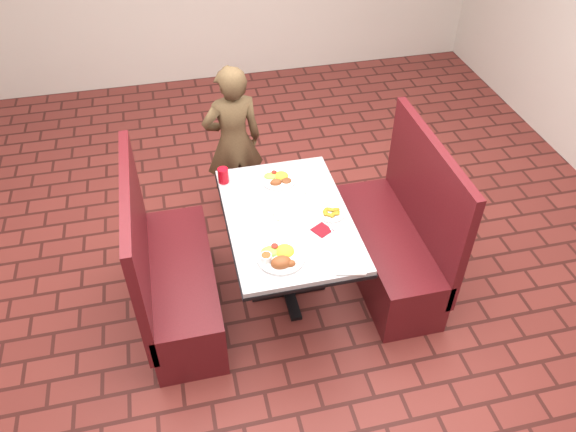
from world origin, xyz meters
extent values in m
plane|color=maroon|center=(0.00, 0.00, 0.00)|extent=(7.00, 7.00, 0.00)
cube|color=#ABADB0|center=(0.00, 0.00, 0.73)|extent=(0.80, 1.20, 0.03)
cube|color=black|center=(0.00, 0.00, 0.70)|extent=(0.81, 1.21, 0.02)
cylinder|color=black|center=(0.00, 0.00, 0.36)|extent=(0.10, 0.10, 0.69)
cube|color=black|center=(0.00, 0.00, 0.01)|extent=(0.55, 0.08, 0.03)
cube|color=black|center=(0.00, 0.00, 0.01)|extent=(0.08, 0.55, 0.03)
cube|color=#5B1419|center=(-0.75, 0.00, 0.23)|extent=(0.45, 1.20, 0.45)
cube|color=#5B1419|center=(-0.97, 0.00, 0.70)|extent=(0.06, 1.20, 0.95)
cube|color=#5B1419|center=(0.75, 0.00, 0.23)|extent=(0.45, 1.20, 0.45)
cube|color=#5B1419|center=(0.97, 0.00, 0.70)|extent=(0.06, 1.20, 0.95)
imported|color=brown|center=(-0.20, 1.07, 0.66)|extent=(0.52, 0.37, 1.32)
cylinder|color=white|center=(-0.13, -0.37, 0.76)|extent=(0.29, 0.29, 0.02)
ellipsoid|color=yellow|center=(-0.10, -0.33, 0.79)|extent=(0.12, 0.12, 0.05)
ellipsoid|color=#82BA4A|center=(-0.18, -0.31, 0.79)|extent=(0.12, 0.10, 0.04)
cylinder|color=red|center=(-0.15, -0.29, 0.79)|extent=(0.04, 0.04, 0.01)
ellipsoid|color=#954D26|center=(-0.14, -0.43, 0.80)|extent=(0.13, 0.10, 0.07)
ellipsoid|color=#954D26|center=(-0.09, -0.44, 0.79)|extent=(0.07, 0.05, 0.05)
cylinder|color=white|center=(-0.22, -0.38, 0.79)|extent=(0.07, 0.07, 0.04)
cylinder|color=brown|center=(-0.22, -0.38, 0.81)|extent=(0.06, 0.06, 0.01)
cylinder|color=white|center=(0.02, 0.38, 0.76)|extent=(0.24, 0.24, 0.01)
ellipsoid|color=yellow|center=(0.05, 0.42, 0.79)|extent=(0.10, 0.10, 0.04)
ellipsoid|color=#82BA4A|center=(-0.03, 0.43, 0.78)|extent=(0.10, 0.08, 0.03)
cylinder|color=red|center=(0.00, 0.45, 0.78)|extent=(0.04, 0.04, 0.01)
ellipsoid|color=brown|center=(0.07, 0.35, 0.78)|extent=(0.07, 0.07, 0.03)
ellipsoid|color=#954D26|center=(-0.01, 0.34, 0.79)|extent=(0.08, 0.06, 0.05)
cylinder|color=white|center=(0.28, -0.05, 0.76)|extent=(0.18, 0.18, 0.01)
cube|color=maroon|center=(0.18, -0.18, 0.75)|extent=(0.15, 0.15, 0.00)
cube|color=silver|center=(0.24, -0.18, 0.75)|extent=(0.02, 0.12, 0.00)
cylinder|color=red|center=(-0.36, 0.46, 0.81)|extent=(0.07, 0.07, 0.11)
cube|color=white|center=(0.25, -0.54, 0.76)|extent=(0.20, 0.17, 0.01)
cube|color=silver|center=(-0.09, -0.39, 0.76)|extent=(0.10, 0.16, 0.00)
cube|color=silver|center=(-0.10, -0.37, 0.76)|extent=(0.06, 0.16, 0.00)
camera|label=1|loc=(-0.62, -2.69, 3.17)|focal=35.00mm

